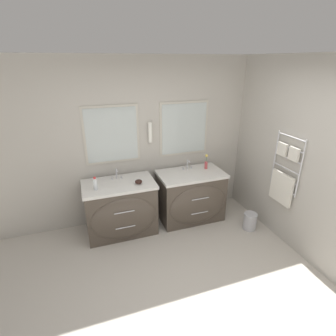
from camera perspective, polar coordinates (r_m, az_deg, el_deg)
name	(u,v)px	position (r m, az deg, el deg)	size (l,w,h in m)	color
ground_plane	(196,307)	(3.28, 6.04, -27.89)	(16.00, 16.00, 0.00)	#BCB5A8
wall_back	(145,142)	(4.22, -5.00, 5.70)	(5.05, 0.14, 2.60)	#B2ADA3
wall_right	(285,153)	(4.07, 24.13, 2.98)	(0.13, 4.04, 2.60)	#B2ADA3
vanity_left	(121,208)	(4.10, -10.19, -8.67)	(1.06, 0.70, 0.83)	#4C4238
vanity_right	(191,196)	(4.39, 5.11, -6.17)	(1.06, 0.70, 0.83)	#4C4238
faucet_left	(117,174)	(4.05, -11.12, -1.36)	(0.17, 0.11, 0.17)	silver
faucet_right	(188,165)	(4.34, 4.29, 0.66)	(0.17, 0.11, 0.17)	silver
toiletry_bottle	(95,184)	(3.79, -15.56, -3.35)	(0.05, 0.05, 0.19)	silver
amenity_bowl	(139,182)	(3.87, -6.42, -2.98)	(0.11, 0.11, 0.06)	black
flower_vase	(206,163)	(4.40, 8.30, 1.09)	(0.05, 0.05, 0.25)	#CC4C51
waste_bin	(250,221)	(4.45, 17.41, -10.92)	(0.21, 0.21, 0.27)	#B7B7BC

